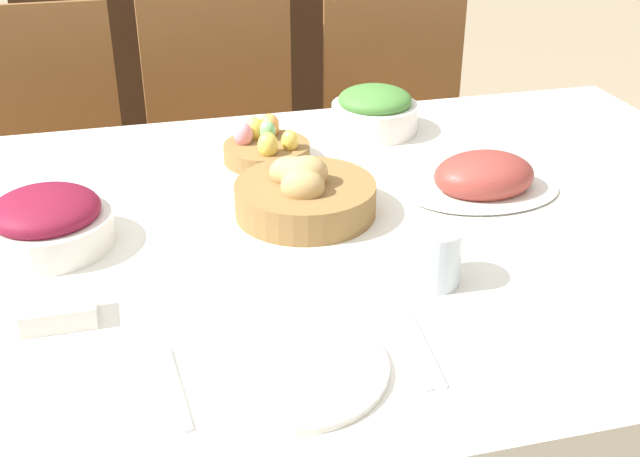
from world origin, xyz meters
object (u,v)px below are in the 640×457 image
chair_far_right (402,146)px  knife (403,352)px  fork (177,388)px  beet_salad_bowl (47,222)px  green_salad_bowl (375,111)px  sideboard (245,76)px  chair_far_center (233,163)px  bread_basket (304,192)px  ham_platter (484,178)px  chair_far_left (47,181)px  butter_dish (59,312)px  drinking_cup (433,255)px  dinner_plate (293,368)px  spoon (425,349)px  egg_basket (265,146)px

chair_far_right → knife: chair_far_right is taller
chair_far_right → fork: (-0.75, -1.27, 0.26)m
chair_far_right → beet_salad_bowl: chair_far_right is taller
green_salad_bowl → sideboard: bearing=92.8°
green_salad_bowl → chair_far_center: bearing=116.5°
knife → green_salad_bowl: bearing=70.5°
knife → chair_far_right: bearing=65.6°
bread_basket → fork: (-0.26, -0.42, -0.04)m
sideboard → ham_platter: size_ratio=5.36×
chair_far_left → butter_dish: size_ratio=9.51×
chair_far_left → ham_platter: size_ratio=3.33×
ham_platter → drinking_cup: (-0.21, -0.27, 0.02)m
beet_salad_bowl → green_salad_bowl: green_salad_bowl is taller
ham_platter → sideboard: bearing=95.5°
sideboard → ham_platter: 1.75m
chair_far_center → sideboard: sideboard is taller
dinner_plate → knife: (0.15, 0.00, -0.00)m
green_salad_bowl → chair_far_left: bearing=146.4°
chair_far_center → spoon: bearing=-92.1°
dinner_plate → sideboard: bearing=82.4°
ham_platter → butter_dish: (-0.74, -0.24, -0.01)m
butter_dish → green_salad_bowl: bearing=42.8°
knife → butter_dish: (-0.43, 0.18, 0.01)m
chair_far_left → beet_salad_bowl: 0.92m
egg_basket → butter_dish: egg_basket is taller
egg_basket → bread_basket: bearing=-85.7°
drinking_cup → chair_far_left: bearing=119.9°
chair_far_center → ham_platter: size_ratio=3.33×
chair_far_center → dinner_plate: chair_far_center is taller
egg_basket → fork: bearing=-109.4°
chair_far_right → ham_platter: 0.90m
ham_platter → drinking_cup: drinking_cup is taller
chair_far_right → green_salad_bowl: chair_far_right is taller
bread_basket → chair_far_center: bearing=90.5°
butter_dish → chair_far_right: bearing=50.7°
beet_salad_bowl → dinner_plate: bearing=-53.2°
egg_basket → beet_salad_bowl: (-0.40, -0.27, 0.01)m
ham_platter → chair_far_center: bearing=112.3°
ham_platter → dinner_plate: (-0.45, -0.43, -0.02)m
chair_far_center → chair_far_right: same height
chair_far_left → egg_basket: chair_far_left is taller
drinking_cup → egg_basket: bearing=106.3°
ham_platter → knife: ham_platter is taller
chair_far_right → ham_platter: bearing=-97.3°
chair_far_center → chair_far_right: size_ratio=1.00×
drinking_cup → dinner_plate: bearing=-147.2°
dinner_plate → butter_dish: 0.34m
bread_basket → chair_far_left: bearing=120.8°
chair_far_right → chair_far_center: bearing=-177.0°
dinner_plate → knife: 0.15m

